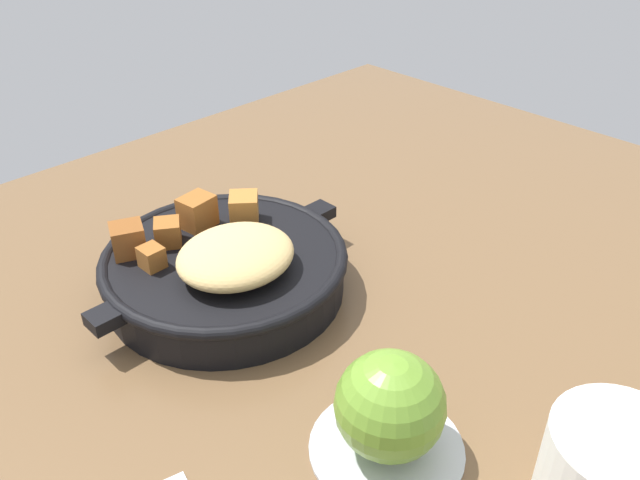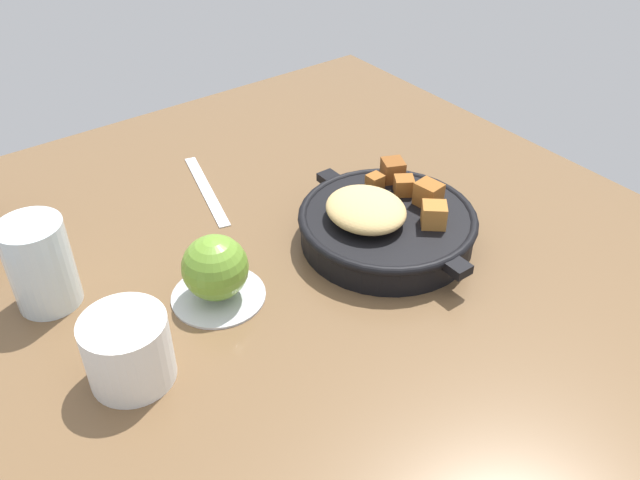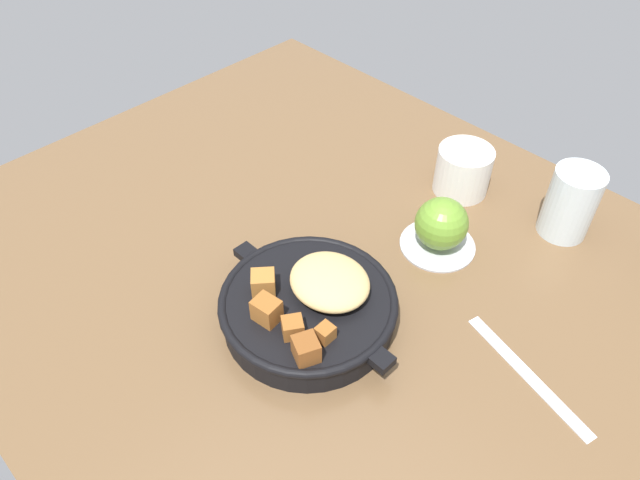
{
  "view_description": "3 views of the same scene",
  "coord_description": "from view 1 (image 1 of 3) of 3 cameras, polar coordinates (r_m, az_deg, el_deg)",
  "views": [
    {
      "loc": [
        32.52,
        33.43,
        37.61
      ],
      "look_at": [
        0.01,
        0.34,
        7.78
      ],
      "focal_mm": 36.63,
      "sensor_mm": 36.0,
      "label": 1
    },
    {
      "loc": [
        -46.47,
        40.06,
        52.28
      ],
      "look_at": [
        2.82,
        3.29,
        6.03
      ],
      "focal_mm": 37.41,
      "sensor_mm": 36.0,
      "label": 2
    },
    {
      "loc": [
        39.3,
        -41.16,
        61.74
      ],
      "look_at": [
        -0.15,
        -2.1,
        7.41
      ],
      "focal_mm": 33.34,
      "sensor_mm": 36.0,
      "label": 3
    }
  ],
  "objects": [
    {
      "name": "cast_iron_skillet",
      "position": [
        0.61,
        -8.28,
        -2.22
      ],
      "size": [
        27.19,
        22.89,
        7.36
      ],
      "color": "black",
      "rests_on": "ground_plane"
    },
    {
      "name": "ground_plane",
      "position": [
        0.61,
        -0.22,
        -7.03
      ],
      "size": [
        113.7,
        89.9,
        2.4
      ],
      "primitive_type": "cube",
      "color": "brown"
    },
    {
      "name": "saucer_plate",
      "position": [
        0.49,
        5.83,
        -17.51
      ],
      "size": [
        11.07,
        11.07,
        0.6
      ],
      "primitive_type": "cylinder",
      "color": "#B7BABF",
      "rests_on": "ground_plane"
    },
    {
      "name": "red_apple",
      "position": [
        0.46,
        6.13,
        -14.18
      ],
      "size": [
        7.67,
        7.67,
        7.67
      ],
      "primitive_type": "sphere",
      "color": "olive",
      "rests_on": "saucer_plate"
    },
    {
      "name": "ceramic_mug_white",
      "position": [
        0.46,
        24.08,
        -18.6
      ],
      "size": [
        8.7,
        8.7,
        7.65
      ],
      "primitive_type": "cylinder",
      "color": "silver",
      "rests_on": "ground_plane"
    }
  ]
}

